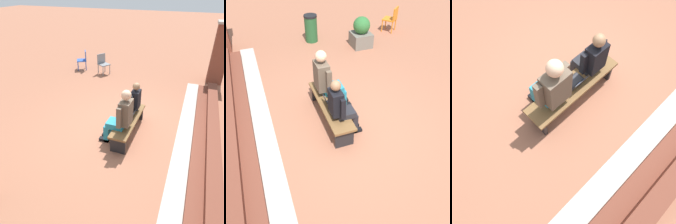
{
  "view_description": "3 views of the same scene",
  "coord_description": "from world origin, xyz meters",
  "views": [
    {
      "loc": [
        4.81,
        1.56,
        3.45
      ],
      "look_at": [
        0.48,
        -0.13,
        0.69
      ],
      "focal_mm": 35.0,
      "sensor_mm": 36.0,
      "label": 1
    },
    {
      "loc": [
        -3.77,
        1.56,
        3.78
      ],
      "look_at": [
        -0.28,
        0.28,
        0.67
      ],
      "focal_mm": 42.0,
      "sensor_mm": 36.0,
      "label": 2
    },
    {
      "loc": [
        1.75,
        1.56,
        3.52
      ],
      "look_at": [
        0.82,
        0.59,
        0.74
      ],
      "focal_mm": 35.0,
      "sensor_mm": 36.0,
      "label": 3
    }
  ],
  "objects": [
    {
      "name": "brick_steps",
      "position": [
        0.27,
        2.21,
        0.12
      ],
      "size": [
        7.38,
        0.6,
        0.3
      ],
      "color": "brown",
      "rests_on": "ground"
    },
    {
      "name": "ground_plane",
      "position": [
        0.0,
        0.0,
        0.0
      ],
      "size": [
        60.0,
        60.0,
        0.0
      ],
      "primitive_type": "plane",
      "color": "#9E6047"
    },
    {
      "name": "bench",
      "position": [
        0.27,
        0.25,
        0.35
      ],
      "size": [
        1.8,
        0.44,
        0.45
      ],
      "color": "brown",
      "rests_on": "ground"
    },
    {
      "name": "laptop",
      "position": [
        0.21,
        0.26,
        0.5
      ],
      "size": [
        0.32,
        0.29,
        0.21
      ],
      "color": "black",
      "rests_on": "bench"
    },
    {
      "name": "concrete_strip",
      "position": [
        0.27,
        1.66,
        0.0
      ],
      "size": [
        8.18,
        0.4,
        0.01
      ],
      "primitive_type": "cube",
      "color": "#B7B2A8",
      "rests_on": "ground"
    },
    {
      "name": "person_student",
      "position": [
        -0.17,
        0.18,
        0.69
      ],
      "size": [
        0.5,
        0.64,
        1.28
      ],
      "color": "#232328",
      "rests_on": "ground"
    },
    {
      "name": "person_adult",
      "position": [
        0.68,
        0.17,
        0.76
      ],
      "size": [
        0.6,
        0.76,
        1.44
      ],
      "color": "teal",
      "rests_on": "ground"
    }
  ]
}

